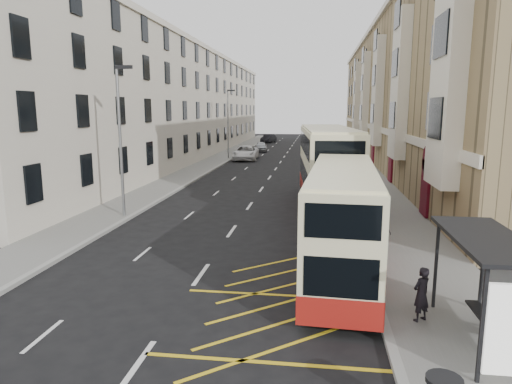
# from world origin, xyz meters

# --- Properties ---
(ground) EXTENTS (200.00, 200.00, 0.00)m
(ground) POSITION_xyz_m (0.00, 0.00, 0.00)
(ground) COLOR black
(ground) RESTS_ON ground
(pavement_right) EXTENTS (4.00, 120.00, 0.15)m
(pavement_right) POSITION_xyz_m (8.00, 30.00, 0.07)
(pavement_right) COLOR slate
(pavement_right) RESTS_ON ground
(pavement_left) EXTENTS (3.00, 120.00, 0.15)m
(pavement_left) POSITION_xyz_m (-7.50, 30.00, 0.07)
(pavement_left) COLOR slate
(pavement_left) RESTS_ON ground
(kerb_right) EXTENTS (0.25, 120.00, 0.15)m
(kerb_right) POSITION_xyz_m (6.00, 30.00, 0.07)
(kerb_right) COLOR gray
(kerb_right) RESTS_ON ground
(kerb_left) EXTENTS (0.25, 120.00, 0.15)m
(kerb_left) POSITION_xyz_m (-6.00, 30.00, 0.07)
(kerb_left) COLOR gray
(kerb_left) RESTS_ON ground
(road_markings) EXTENTS (10.00, 110.00, 0.01)m
(road_markings) POSITION_xyz_m (0.00, 45.00, 0.01)
(road_markings) COLOR silver
(road_markings) RESTS_ON ground
(terrace_right) EXTENTS (10.75, 79.00, 15.25)m
(terrace_right) POSITION_xyz_m (14.88, 45.38, 7.52)
(terrace_right) COLOR #968057
(terrace_right) RESTS_ON ground
(terrace_left) EXTENTS (9.18, 79.00, 13.25)m
(terrace_left) POSITION_xyz_m (-13.43, 45.50, 6.52)
(terrace_left) COLOR beige
(terrace_left) RESTS_ON ground
(bus_shelter) EXTENTS (1.65, 4.25, 2.70)m
(bus_shelter) POSITION_xyz_m (8.34, -0.39, 2.14)
(bus_shelter) COLOR black
(bus_shelter) RESTS_ON pavement_right
(guard_railing) EXTENTS (0.06, 6.56, 1.01)m
(guard_railing) POSITION_xyz_m (6.25, 5.75, 0.86)
(guard_railing) COLOR #C90409
(guard_railing) RESTS_ON pavement_right
(street_lamp_near) EXTENTS (0.93, 0.18, 8.00)m
(street_lamp_near) POSITION_xyz_m (-6.35, 12.00, 4.64)
(street_lamp_near) COLOR gray
(street_lamp_near) RESTS_ON pavement_left
(street_lamp_far) EXTENTS (0.93, 0.18, 8.00)m
(street_lamp_far) POSITION_xyz_m (-6.35, 42.00, 4.64)
(street_lamp_far) COLOR gray
(street_lamp_far) RESTS_ON pavement_left
(double_decker_front) EXTENTS (2.80, 9.91, 3.91)m
(double_decker_front) POSITION_xyz_m (5.00, 4.71, 1.99)
(double_decker_front) COLOR #F5EDBA
(double_decker_front) RESTS_ON ground
(double_decker_rear) EXTENTS (3.65, 12.28, 4.83)m
(double_decker_rear) POSITION_xyz_m (4.68, 16.24, 2.46)
(double_decker_rear) COLOR #F5EDBA
(double_decker_rear) RESTS_ON ground
(pedestrian_near) EXTENTS (0.67, 0.63, 1.54)m
(pedestrian_near) POSITION_xyz_m (6.97, 0.93, 0.92)
(pedestrian_near) COLOR black
(pedestrian_near) RESTS_ON pavement_right
(pedestrian_far) EXTENTS (0.96, 0.51, 1.56)m
(pedestrian_far) POSITION_xyz_m (6.65, 7.11, 0.93)
(pedestrian_far) COLOR black
(pedestrian_far) RESTS_ON pavement_right
(white_van) EXTENTS (3.01, 6.09, 1.66)m
(white_van) POSITION_xyz_m (-4.28, 41.76, 0.83)
(white_van) COLOR white
(white_van) RESTS_ON ground
(car_silver) EXTENTS (2.10, 4.27, 1.40)m
(car_silver) POSITION_xyz_m (-3.78, 52.78, 0.70)
(car_silver) COLOR #A7ABAF
(car_silver) RESTS_ON ground
(car_dark) EXTENTS (2.63, 4.82, 1.51)m
(car_dark) POSITION_xyz_m (-4.58, 70.55, 0.75)
(car_dark) COLOR black
(car_dark) RESTS_ON ground
(car_red) EXTENTS (3.18, 5.49, 1.50)m
(car_red) POSITION_xyz_m (5.20, 61.79, 0.75)
(car_red) COLOR maroon
(car_red) RESTS_ON ground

